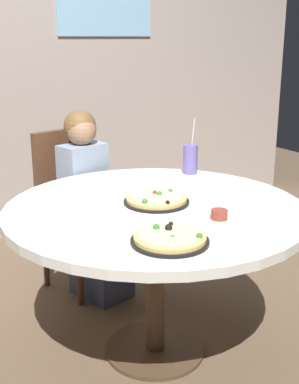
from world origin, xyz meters
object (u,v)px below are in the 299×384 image
Objects in this scene: soda_cup at (190,159)px; pizza_veggie at (157,200)px; pizza_cheese at (170,238)px; diner_child at (92,215)px; plate_small at (216,183)px; sauce_bowl at (219,214)px; dining_table at (155,223)px; chair_wooden at (74,200)px.

pizza_veggie is at bearing -141.25° from soda_cup.
pizza_cheese is at bearing -129.79° from soda_cup.
plate_small is (0.43, -0.58, 0.27)m from diner_child.
sauce_bowl is at bearing 18.76° from pizza_cheese.
soda_cup reaches higher than plate_small.
dining_table is at bearing -91.40° from diner_child.
soda_cup is 0.25m from plate_small.
soda_cup is (0.44, 0.35, 0.06)m from pizza_veggie.
sauce_bowl is 0.53m from plate_small.
dining_table is 1.42× the size of chair_wooden.
diner_child reaches higher than chair_wooden.
sauce_bowl is (-0.33, -0.66, -0.06)m from soda_cup.
dining_table is 19.28× the size of sauce_bowl.
dining_table is at bearing 65.23° from pizza_cheese.
pizza_veggie reaches higher than dining_table.
diner_child reaches higher than sauce_bowl.
chair_wooden is (-0.02, 0.89, -0.14)m from dining_table.
plate_small reaches higher than dining_table.
pizza_cheese is (-0.20, -1.11, 0.28)m from diner_child.
plate_small is at bearing -53.42° from diner_child.
chair_wooden is 3.09× the size of soda_cup.
pizza_cheese reaches higher than dining_table.
dining_table is at bearing -163.38° from plate_small.
soda_cup reaches higher than pizza_veggie.
diner_child is 3.72× the size of pizza_cheese.
dining_table is 0.11m from pizza_veggie.
pizza_cheese is (-0.20, -0.42, -0.00)m from pizza_veggie.
dining_table is 7.50× the size of plate_small.
sauce_bowl is at bearing -116.29° from soda_cup.
diner_child is 1.16m from pizza_cheese.
pizza_cheese is (-0.16, -1.29, 0.24)m from chair_wooden.
pizza_veggie and pizza_cheese have the same top height.
chair_wooden is at bearing 92.93° from pizza_veggie.
pizza_cheese is (-0.18, -0.39, 0.10)m from dining_table.
sauce_bowl is at bearing -70.80° from pizza_veggie.
pizza_cheese is 4.15× the size of sauce_bowl.
chair_wooden is at bearing 97.40° from sauce_bowl.
pizza_cheese is 1.00m from soda_cup.
dining_table is 4.65× the size of pizza_cheese.
pizza_cheese reaches higher than plate_small.
plate_small is at bearing -92.46° from soda_cup.
pizza_veggie is 0.44m from plate_small.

